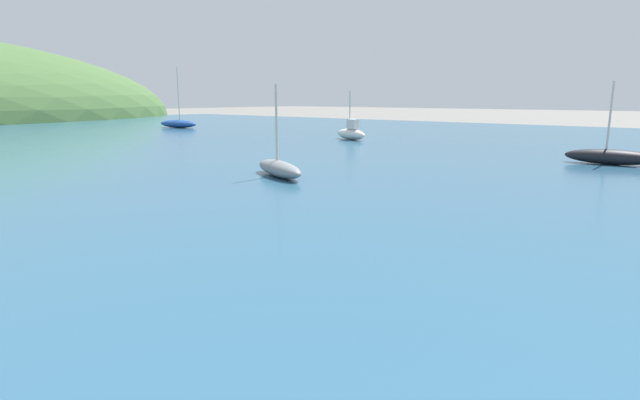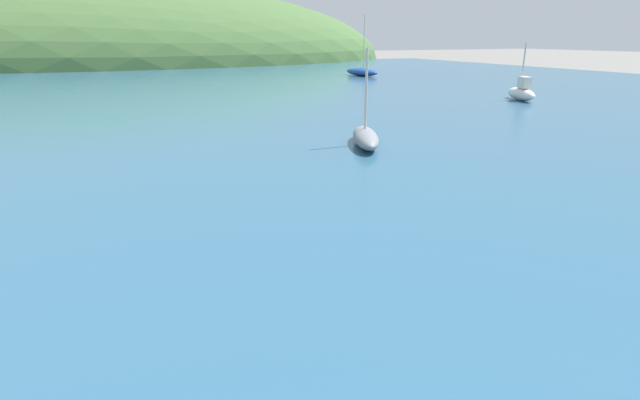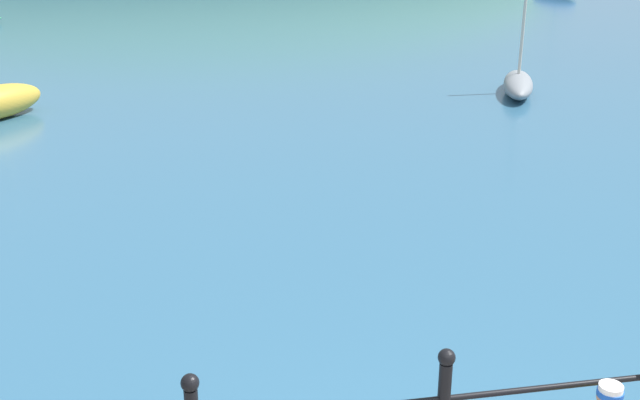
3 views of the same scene
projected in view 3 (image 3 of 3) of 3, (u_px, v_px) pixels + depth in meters
name	position (u px, v px, depth m)	size (l,w,h in m)	color
water	(221.00, 13.00, 33.53)	(80.00, 60.00, 0.10)	#2D5B7A
boat_red_dinghy	(518.00, 84.00, 17.44)	(1.66, 2.76, 2.64)	gray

